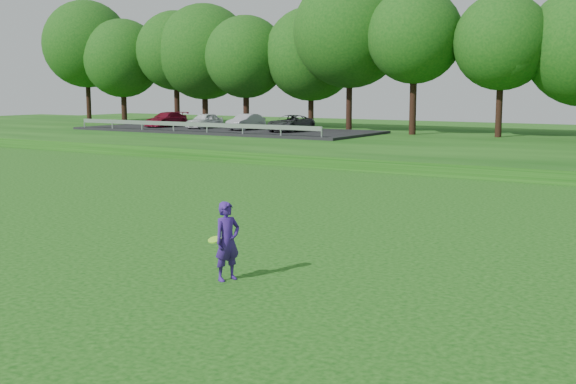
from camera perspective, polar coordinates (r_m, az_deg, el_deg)
The scene contains 6 objects.
ground at distance 16.15m, azimuth -7.29°, elevation -6.20°, with size 140.00×140.00×0.00m, color #0F3F0C.
berm at distance 47.28m, azimuth 19.77°, elevation 3.30°, with size 130.00×30.00×0.60m, color #0F3F0C.
walking_path at distance 33.82m, azimuth 14.65°, elevation 1.23°, with size 130.00×1.60×0.04m, color gray.
treeline at distance 51.22m, azimuth 21.18°, elevation 12.33°, with size 104.00×7.00×15.00m, color #104510, non-canonical shape.
parking_lot at distance 56.25m, azimuth -5.02°, elevation 5.20°, with size 24.00×9.00×1.38m.
woman at distance 15.16m, azimuth -4.82°, elevation -3.89°, with size 0.62×0.70×1.67m.
Camera 1 is at (9.94, -12.08, 4.03)m, focal length 45.00 mm.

